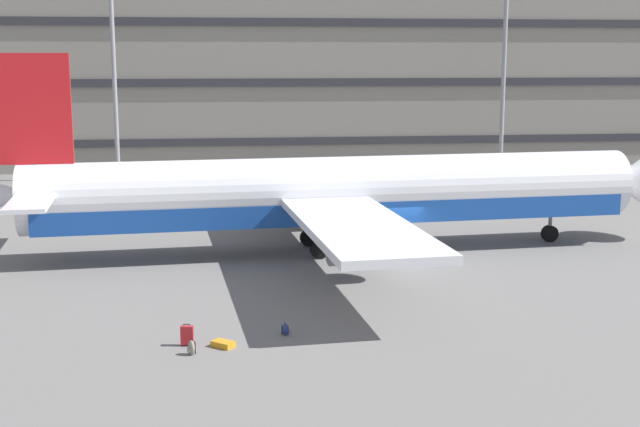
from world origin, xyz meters
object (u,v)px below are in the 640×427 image
at_px(airliner, 330,194).
at_px(suitcase_large, 223,344).
at_px(backpack_purple, 191,348).
at_px(suitcase_upright, 187,335).
at_px(backpack_orange, 286,330).

height_order(airliner, suitcase_large, airliner).
bearing_deg(backpack_purple, suitcase_large, 32.29).
height_order(suitcase_large, backpack_purple, backpack_purple).
xyz_separation_m(airliner, suitcase_upright, (-6.93, -14.08, -2.66)).
distance_m(airliner, suitcase_upright, 15.91).
bearing_deg(backpack_purple, backpack_orange, 27.02).
xyz_separation_m(suitcase_large, backpack_purple, (-1.09, -0.69, 0.14)).
bearing_deg(suitcase_large, backpack_purple, -147.71).
xyz_separation_m(airliner, backpack_orange, (-3.40, -13.34, -2.84)).
height_order(suitcase_upright, backpack_orange, suitcase_upright).
relative_size(suitcase_large, backpack_orange, 1.89).
bearing_deg(backpack_orange, backpack_purple, -152.98).
distance_m(airliner, backpack_orange, 14.06).
bearing_deg(backpack_orange, airliner, 75.71).
bearing_deg(suitcase_upright, backpack_purple, -80.76).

